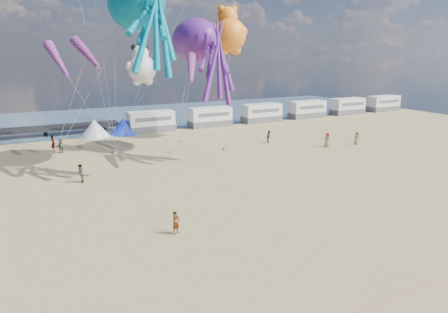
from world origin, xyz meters
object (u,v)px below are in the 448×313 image
sandbag_c (226,149)px  kite_panda (142,69)px  beachgoer_1 (269,137)px  sandbag_e (116,152)px  beachgoer_7 (80,174)px  kite_teddy_orange (230,35)px  motorhome_4 (347,106)px  beachgoer_0 (357,138)px  sandbag_a (51,167)px  sandbag_d (182,141)px  motorhome_5 (384,103)px  tent_white (95,128)px  standing_person (176,223)px  beachgoer_5 (53,143)px  beachgoer_6 (327,140)px  beachgoer_4 (61,146)px  motorhome_2 (262,113)px  windsock_mid (191,69)px  sandbag_b (171,151)px  tent_blue (124,126)px  kite_octopus_teal (136,3)px  motorhome_1 (210,117)px  motorhome_0 (151,122)px  kite_octopus_purple (196,40)px  motorhome_3 (307,109)px  windsock_left (87,54)px

sandbag_c → kite_panda: kite_panda is taller
beachgoer_1 → sandbag_e: bearing=106.2°
beachgoer_7 → kite_teddy_orange: kite_teddy_orange is taller
motorhome_4 → beachgoer_0: bearing=-131.3°
beachgoer_0 → sandbag_a: (-35.24, 5.97, -0.65)m
sandbag_d → kite_teddy_orange: kite_teddy_orange is taller
motorhome_5 → tent_white: motorhome_5 is taller
standing_person → beachgoer_7: (-3.88, 13.61, 0.09)m
beachgoer_5 → sandbag_c: beachgoer_5 is taller
beachgoer_6 → kite_teddy_orange: size_ratio=0.24×
beachgoer_5 → beachgoer_6: bearing=-134.7°
beachgoer_4 → sandbag_d: beachgoer_4 is taller
motorhome_2 → beachgoer_4: motorhome_2 is taller
sandbag_e → windsock_mid: size_ratio=0.09×
sandbag_b → beachgoer_4: bearing=153.9°
motorhome_2 → motorhome_4: (19.00, 0.00, 0.00)m
beachgoer_5 → sandbag_e: beachgoer_5 is taller
tent_blue → beachgoer_0: (24.57, -19.87, -0.44)m
sandbag_e → kite_octopus_teal: 16.63m
beachgoer_4 → sandbag_c: beachgoer_4 is taller
motorhome_1 → tent_blue: motorhome_1 is taller
sandbag_c → motorhome_5: bearing=19.1°
motorhome_0 → beachgoer_1: (11.24, -14.05, -0.71)m
sandbag_c → kite_panda: (-8.53, 4.09, 9.31)m
beachgoer_4 → kite_octopus_purple: bearing=-50.5°
motorhome_2 → tent_blue: 23.00m
sandbag_e → kite_octopus_purple: size_ratio=0.04×
sandbag_d → motorhome_4: bearing=13.2°
tent_blue → tent_white: bearing=180.0°
beachgoer_4 → sandbag_a: 6.46m
beachgoer_7 → sandbag_e: bearing=152.2°
tent_blue → kite_octopus_teal: (-1.61, -15.74, 14.66)m
motorhome_2 → beachgoer_4: (-32.09, -7.67, -0.70)m
sandbag_e → beachgoer_1: bearing=-9.9°
motorhome_2 → beachgoer_0: (1.57, -19.87, -0.74)m
motorhome_3 → motorhome_5: bearing=0.0°
beachgoer_1 → beachgoer_4: (-24.33, 6.38, 0.01)m
motorhome_1 → beachgoer_1: size_ratio=4.16×
sandbag_c → kite_octopus_purple: 12.89m
tent_blue → sandbag_d: 10.21m
motorhome_4 → kite_octopus_purple: size_ratio=0.58×
beachgoer_4 → beachgoer_7: size_ratio=0.94×
kite_octopus_teal → standing_person: bearing=-77.3°
sandbag_e → windsock_left: (-3.34, -6.72, 11.02)m
motorhome_4 → kite_panda: size_ratio=1.23×
motorhome_5 → beachgoer_4: 61.07m
standing_person → kite_octopus_teal: (3.17, 18.06, 15.10)m
beachgoer_0 → windsock_mid: size_ratio=0.28×
motorhome_3 → beachgoer_0: 21.41m
motorhome_1 → windsock_mid: bearing=-119.8°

